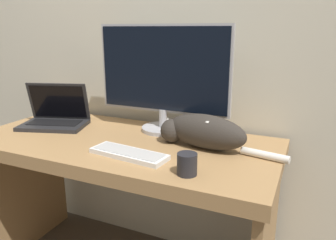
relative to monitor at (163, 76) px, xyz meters
name	(u,v)px	position (x,y,z in m)	size (l,w,h in m)	color
wall_back	(158,24)	(-0.11, 0.18, 0.25)	(6.40, 0.06, 2.60)	beige
desk	(123,172)	(-0.11, -0.22, -0.45)	(1.45, 0.67, 0.77)	#A37A4C
monitor	(163,76)	(0.00, 0.00, 0.00)	(0.69, 0.22, 0.53)	#B2B2B7
laptop	(55,117)	(-0.57, -0.16, -0.24)	(0.38, 0.31, 0.23)	#232326
external_keyboard	(129,154)	(0.02, -0.38, -0.27)	(0.35, 0.15, 0.02)	white
cat	(203,131)	(0.26, -0.16, -0.21)	(0.58, 0.20, 0.15)	#332D28
coffee_mug	(187,164)	(0.30, -0.45, -0.24)	(0.07, 0.07, 0.08)	#232328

